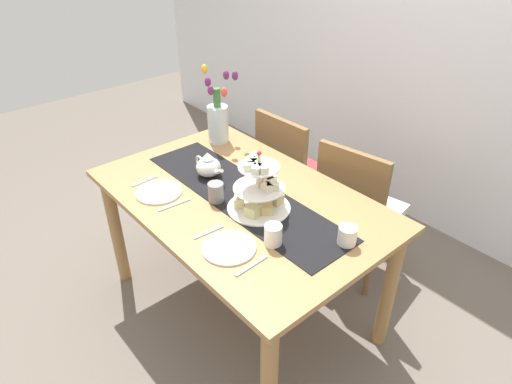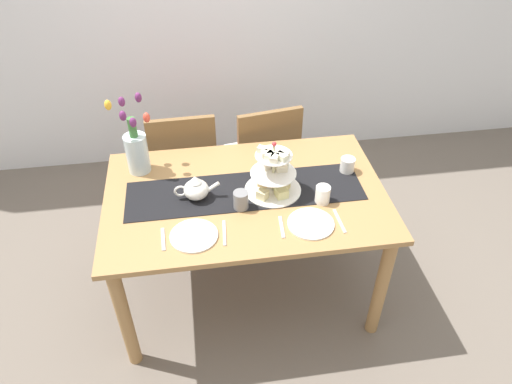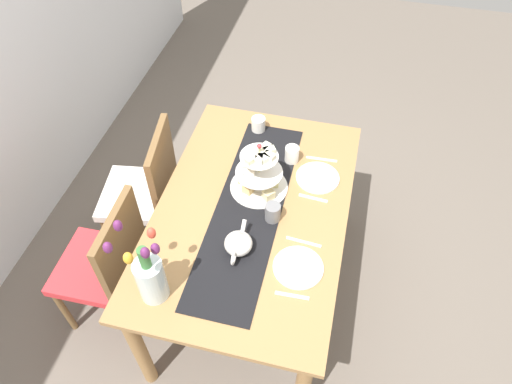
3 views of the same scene
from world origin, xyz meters
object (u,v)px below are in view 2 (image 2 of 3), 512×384
knife_left (224,233)px  tiered_cake_stand (274,175)px  cream_jug (347,165)px  chair_right (264,156)px  dinner_plate_right (311,224)px  mug_grey (241,200)px  tulip_vase (136,148)px  fork_right (282,227)px  fork_left (163,239)px  mug_white_text (323,194)px  dinner_plate_left (194,236)px  chair_left (185,163)px  knife_right (339,221)px  dining_table (246,209)px  teapot (196,189)px

knife_left → tiered_cake_stand: bearing=44.9°
cream_jug → chair_right: bearing=122.1°
dinner_plate_right → mug_grey: mug_grey is taller
cream_jug → knife_left: (-0.73, -0.40, -0.04)m
tulip_vase → fork_right: size_ratio=3.00×
fork_left → fork_right: bearing=0.0°
mug_white_text → dinner_plate_left: bearing=-166.5°
chair_left → tulip_vase: bearing=-120.1°
tulip_vase → knife_right: 1.15m
chair_right → mug_grey: 0.91m
dining_table → teapot: bearing=180.0°
teapot → tulip_vase: size_ratio=0.53×
mug_grey → chair_right: bearing=72.8°
tiered_cake_stand → mug_white_text: size_ratio=3.20×
knife_left → dining_table: bearing=63.9°
chair_right → fork_left: (-0.64, -0.99, 0.27)m
chair_right → mug_white_text: (0.17, -0.83, 0.31)m
dining_table → mug_grey: mug_grey is taller
chair_left → fork_left: bearing=-96.2°
chair_right → dinner_plate_right: 1.03m
tiered_cake_stand → cream_jug: bearing=13.8°
chair_left → dinner_plate_left: bearing=-87.8°
chair_right → fork_left: chair_right is taller
dinner_plate_left → dining_table: bearing=45.1°
dinner_plate_left → chair_left: bearing=92.2°
cream_jug → fork_right: size_ratio=0.57×
dinner_plate_right → knife_right: dinner_plate_right is taller
chair_left → fork_right: 1.12m
tiered_cake_stand → dinner_plate_right: (0.13, -0.29, -0.10)m
mug_grey → cream_jug: bearing=19.7°
mug_white_text → chair_right: bearing=101.5°
tiered_cake_stand → teapot: (-0.41, -0.00, -0.04)m
chair_right → tiered_cake_stand: tiered_cake_stand is taller
fork_right → mug_white_text: (0.24, 0.16, 0.04)m
cream_jug → mug_white_text: mug_white_text is taller
dinner_plate_left → fork_right: dinner_plate_left is taller
cream_jug → mug_white_text: bearing=-130.7°
teapot → dinner_plate_right: size_ratio=1.04×
fork_right → knife_right: 0.29m
fork_left → mug_grey: (0.39, 0.17, 0.05)m
dining_table → tiered_cake_stand: size_ratio=4.87×
dinner_plate_right → fork_right: size_ratio=1.53×
teapot → cream_jug: teapot is taller
tulip_vase → dinner_plate_left: (0.27, -0.58, -0.14)m
fork_right → dining_table: bearing=115.9°
tiered_cake_stand → knife_left: (-0.29, -0.29, -0.10)m
tiered_cake_stand → teapot: bearing=-179.7°
cream_jug → mug_grey: size_ratio=0.89×
teapot → knife_right: (0.69, -0.29, -0.06)m
tiered_cake_stand → mug_grey: tiered_cake_stand is taller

